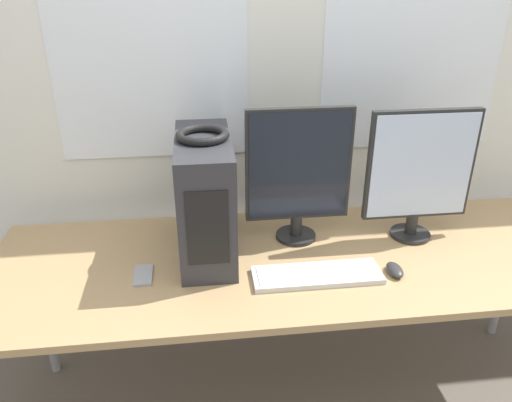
# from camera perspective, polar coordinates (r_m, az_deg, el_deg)

# --- Properties ---
(wall_back) EXTENTS (8.00, 0.07, 2.70)m
(wall_back) POSITION_cam_1_polar(r_m,az_deg,el_deg) (2.18, 3.20, 14.84)
(wall_back) COLOR silver
(wall_back) RESTS_ON ground_plane
(desk) EXTENTS (2.37, 0.78, 0.75)m
(desk) POSITION_cam_1_polar(r_m,az_deg,el_deg) (1.95, 5.37, -7.49)
(desk) COLOR tan
(desk) RESTS_ON ground_plane
(pc_tower) EXTENTS (0.20, 0.49, 0.46)m
(pc_tower) POSITION_cam_1_polar(r_m,az_deg,el_deg) (1.86, -5.80, 0.43)
(pc_tower) COLOR #2D2D33
(pc_tower) RESTS_ON desk
(headphones) EXTENTS (0.19, 0.19, 0.03)m
(headphones) POSITION_cam_1_polar(r_m,az_deg,el_deg) (1.77, -6.15, 7.53)
(headphones) COLOR black
(headphones) RESTS_ON pc_tower
(monitor_main) EXTENTS (0.41, 0.16, 0.54)m
(monitor_main) POSITION_cam_1_polar(r_m,az_deg,el_deg) (1.92, 4.73, 3.33)
(monitor_main) COLOR black
(monitor_main) RESTS_ON desk
(monitor_right_near) EXTENTS (0.42, 0.16, 0.53)m
(monitor_right_near) POSITION_cam_1_polar(r_m,az_deg,el_deg) (2.03, 18.22, 3.20)
(monitor_right_near) COLOR black
(monitor_right_near) RESTS_ON desk
(keyboard) EXTENTS (0.46, 0.15, 0.02)m
(keyboard) POSITION_cam_1_polar(r_m,az_deg,el_deg) (1.81, 6.99, -8.37)
(keyboard) COLOR silver
(keyboard) RESTS_ON desk
(mouse) EXTENTS (0.06, 0.10, 0.03)m
(mouse) POSITION_cam_1_polar(r_m,az_deg,el_deg) (1.88, 15.57, -7.59)
(mouse) COLOR #2D2D2D
(mouse) RESTS_ON desk
(cell_phone) EXTENTS (0.07, 0.13, 0.01)m
(cell_phone) POSITION_cam_1_polar(r_m,az_deg,el_deg) (1.85, -12.76, -8.27)
(cell_phone) COLOR #99999E
(cell_phone) RESTS_ON desk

